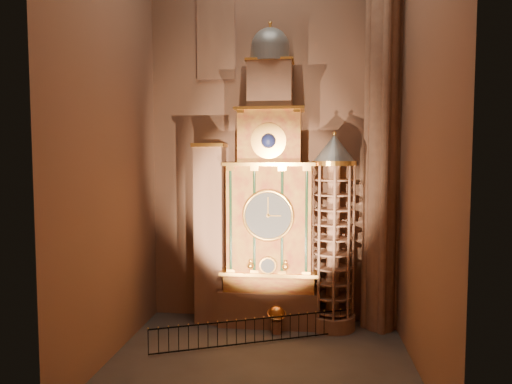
# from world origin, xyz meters

# --- Properties ---
(floor) EXTENTS (14.00, 14.00, 0.00)m
(floor) POSITION_xyz_m (0.00, 0.00, 0.00)
(floor) COLOR #383330
(floor) RESTS_ON ground
(wall_back) EXTENTS (22.00, 0.00, 22.00)m
(wall_back) POSITION_xyz_m (0.00, 6.00, 11.00)
(wall_back) COLOR brown
(wall_back) RESTS_ON floor
(wall_left) EXTENTS (0.00, 22.00, 22.00)m
(wall_left) POSITION_xyz_m (-7.00, 0.00, 11.00)
(wall_left) COLOR brown
(wall_left) RESTS_ON floor
(wall_right) EXTENTS (0.00, 22.00, 22.00)m
(wall_right) POSITION_xyz_m (7.00, 0.00, 11.00)
(wall_right) COLOR brown
(wall_right) RESTS_ON floor
(astronomical_clock) EXTENTS (5.60, 2.41, 16.70)m
(astronomical_clock) POSITION_xyz_m (0.00, 4.96, 6.68)
(astronomical_clock) COLOR #8C634C
(astronomical_clock) RESTS_ON floor
(portrait_tower) EXTENTS (1.80, 1.60, 10.20)m
(portrait_tower) POSITION_xyz_m (-3.40, 4.98, 5.15)
(portrait_tower) COLOR #8C634C
(portrait_tower) RESTS_ON floor
(stair_turret) EXTENTS (2.50, 2.50, 10.80)m
(stair_turret) POSITION_xyz_m (3.50, 4.70, 5.27)
(stair_turret) COLOR #8C634C
(stair_turret) RESTS_ON floor
(gothic_pier) EXTENTS (2.04, 2.04, 22.00)m
(gothic_pier) POSITION_xyz_m (6.10, 5.00, 11.00)
(gothic_pier) COLOR #8C634C
(gothic_pier) RESTS_ON floor
(stained_glass_window) EXTENTS (2.20, 0.14, 5.20)m
(stained_glass_window) POSITION_xyz_m (-3.20, 5.92, 16.50)
(stained_glass_window) COLOR navy
(stained_glass_window) RESTS_ON wall_back
(celestial_globe) EXTENTS (1.22, 1.18, 1.48)m
(celestial_globe) POSITION_xyz_m (0.50, 3.60, 0.89)
(celestial_globe) COLOR #8C634C
(celestial_globe) RESTS_ON floor
(iron_railing) EXTENTS (9.66, 4.08, 1.27)m
(iron_railing) POSITION_xyz_m (-0.48, 1.93, 0.69)
(iron_railing) COLOR black
(iron_railing) RESTS_ON floor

